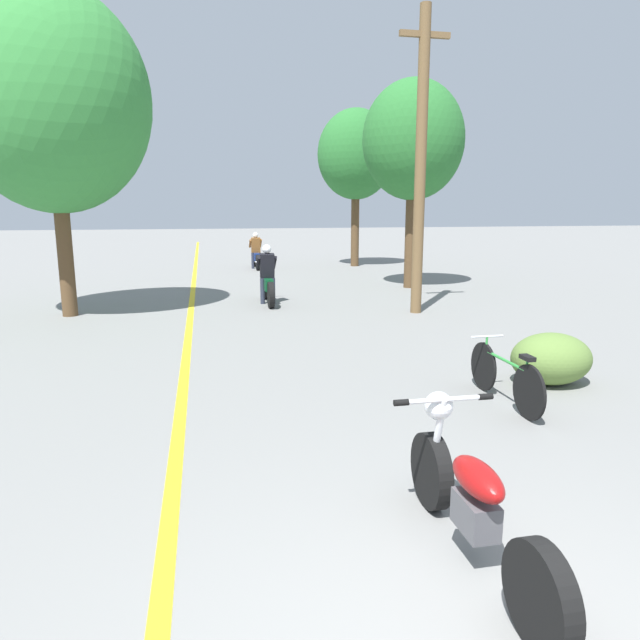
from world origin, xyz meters
TOP-DOWN VIEW (x-y plane):
  - lane_stripe_center at (-1.70, 13.12)m, footprint 0.14×48.00m
  - utility_pole at (3.30, 9.95)m, footprint 1.10×0.24m
  - roadside_tree_right_near at (4.57, 13.82)m, footprint 2.90×2.61m
  - roadside_tree_right_far at (4.59, 20.11)m, footprint 3.00×2.70m
  - roadside_tree_left at (-4.29, 11.10)m, footprint 3.98×3.58m
  - roadside_bush at (3.18, 4.58)m, footprint 1.10×0.88m
  - motorcycle_foreground at (0.35, 1.19)m, footprint 0.78×2.12m
  - motorcycle_rider_lead at (0.15, 11.85)m, footprint 0.50×2.02m
  - motorcycle_rider_far at (0.62, 20.01)m, footprint 0.50×2.00m
  - bicycle_parked at (2.16, 3.98)m, footprint 0.44×1.71m

SIDE VIEW (x-z plane):
  - lane_stripe_center at x=-1.70m, z-range 0.00..0.01m
  - bicycle_parked at x=2.16m, z-range -0.03..0.72m
  - roadside_bush at x=3.18m, z-range 0.00..0.70m
  - motorcycle_foreground at x=0.35m, z-range -0.07..0.92m
  - motorcycle_rider_far at x=0.62m, z-range -0.17..1.21m
  - motorcycle_rider_lead at x=0.15m, z-range -0.18..1.27m
  - utility_pole at x=3.30m, z-range 0.09..6.54m
  - roadside_tree_right_near at x=4.57m, z-range 1.23..7.10m
  - roadside_tree_right_far at x=4.59m, z-range 1.27..7.33m
  - roadside_tree_left at x=-4.29m, z-range 1.09..7.87m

